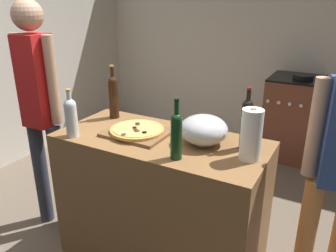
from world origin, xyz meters
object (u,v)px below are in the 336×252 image
Objects in this scene: wine_bottle_clear at (176,133)px; wine_bottle_amber at (246,122)px; wine_bottle_green at (113,95)px; pizza at (137,130)px; stove at (292,117)px; person_in_stripes at (40,106)px; mixing_bowl at (204,130)px; wine_bottle_dark at (71,116)px; paper_towel_roll at (251,135)px.

wine_bottle_amber is at bearing 46.71° from wine_bottle_clear.
pizza is at bearing -30.01° from wine_bottle_green.
stove is (0.64, 2.19, -0.49)m from pizza.
person_in_stripes is (-0.48, -0.26, -0.08)m from wine_bottle_green.
wine_bottle_green is 1.05× the size of wine_bottle_amber.
mixing_bowl is 0.17× the size of person_in_stripes.
wine_bottle_clear is at bearing -26.13° from pizza.
pizza and stove have the same top height.
wine_bottle_green is at bearing 87.89° from wine_bottle_dark.
mixing_bowl is 0.77m from wine_bottle_green.
wine_bottle_amber reaches higher than mixing_bowl.
person_in_stripes is at bearing -175.15° from pizza.
paper_towel_roll is at bearing -0.14° from pizza.
wine_bottle_clear reaches higher than stove.
wine_bottle_green reaches higher than mixing_bowl.
wine_bottle_clear is at bearing -5.80° from person_in_stripes.
person_in_stripes is at bearing 161.03° from wine_bottle_dark.
wine_bottle_amber is at bearing 117.99° from paper_towel_roll.
wine_bottle_amber is (1.00, -0.07, -0.01)m from wine_bottle_green.
person_in_stripes is (-1.48, -0.19, -0.08)m from wine_bottle_amber.
mixing_bowl is 0.30× the size of stove.
pizza is 1.02× the size of wine_bottle_clear.
mixing_bowl is at bearing 20.80° from wine_bottle_dark.
paper_towel_roll is 0.40m from wine_bottle_clear.
paper_towel_roll is 0.85× the size of wine_bottle_clear.
wine_bottle_amber is 0.38× the size of stove.
wine_bottle_green is at bearing 169.90° from paper_towel_roll.
person_in_stripes is (-1.24, -0.14, -0.00)m from mixing_bowl.
stove is at bearing 92.62° from paper_towel_roll.
person_in_stripes is at bearing -122.63° from stove.
mixing_bowl is 0.26m from wine_bottle_amber.
wine_bottle_green is at bearing -115.79° from stove.
mixing_bowl is at bearing -167.80° from wine_bottle_amber.
wine_bottle_green reaches higher than paper_towel_roll.
wine_bottle_clear reaches higher than wine_bottle_dark.
wine_bottle_amber reaches higher than wine_bottle_clear.
pizza is at bearing 33.65° from wine_bottle_dark.
wine_bottle_clear is (0.73, 0.04, 0.01)m from wine_bottle_dark.
wine_bottle_clear reaches higher than mixing_bowl.
wine_bottle_green is at bearing 28.22° from person_in_stripes.
pizza is at bearing -106.32° from stove.
person_in_stripes is (-1.44, -2.25, 0.55)m from stove.
wine_bottle_dark is 0.18× the size of person_in_stripes.
person_in_stripes reaches higher than mixing_bowl.
stove is (0.26, 2.37, -0.61)m from wine_bottle_clear.
paper_towel_roll is 0.17× the size of person_in_stripes.
wine_bottle_amber is (0.24, 0.05, 0.07)m from mixing_bowl.
wine_bottle_dark reaches higher than pizza.
mixing_bowl is 0.76× the size of wine_bottle_green.
paper_towel_roll is 0.30× the size of stove.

